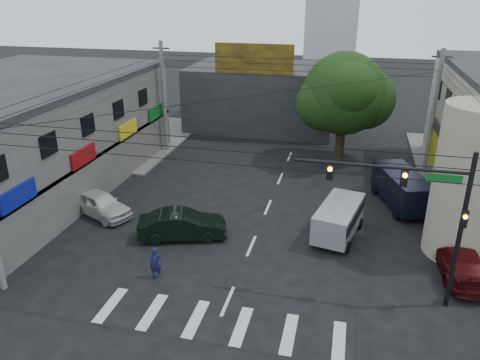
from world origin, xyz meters
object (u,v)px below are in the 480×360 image
at_px(traffic_gantry, 422,203).
at_px(silver_minivan, 338,221).
at_px(utility_pole_far_left, 164,98).
at_px(street_tree, 344,94).
at_px(utility_pole_far_right, 433,113).
at_px(maroon_sedan, 461,262).
at_px(dark_sedan, 182,225).
at_px(navy_van, 402,190).
at_px(white_compact, 100,204).
at_px(traffic_officer, 156,263).

bearing_deg(traffic_gantry, silver_minivan, 122.29).
xyz_separation_m(utility_pole_far_left, silver_minivan, (15.01, -11.76, -3.63)).
height_order(street_tree, traffic_gantry, street_tree).
bearing_deg(utility_pole_far_right, utility_pole_far_left, 180.00).
xyz_separation_m(utility_pole_far_right, maroon_sedan, (0.00, -14.29, -3.88)).
bearing_deg(utility_pole_far_right, traffic_gantry, -98.94).
distance_m(utility_pole_far_left, silver_minivan, 19.41).
distance_m(dark_sedan, navy_van, 14.25).
distance_m(white_compact, silver_minivan, 14.38).
xyz_separation_m(dark_sedan, white_compact, (-5.90, 1.49, -0.04)).
bearing_deg(utility_pole_far_right, traffic_officer, -128.58).
relative_size(white_compact, navy_van, 0.83).
xyz_separation_m(silver_minivan, traffic_officer, (-8.37, -6.24, -0.17)).
relative_size(utility_pole_far_left, white_compact, 1.90).
bearing_deg(street_tree, dark_sedan, -117.92).
relative_size(traffic_gantry, utility_pole_far_right, 0.78).
xyz_separation_m(white_compact, maroon_sedan, (20.35, -1.78, -0.04)).
bearing_deg(traffic_officer, traffic_gantry, -2.88).
xyz_separation_m(street_tree, utility_pole_far_right, (6.50, -1.00, -0.87)).
bearing_deg(traffic_gantry, utility_pole_far_right, 81.06).
relative_size(white_compact, silver_minivan, 1.01).
bearing_deg(white_compact, silver_minivan, -62.92).
bearing_deg(maroon_sedan, silver_minivan, -26.43).
relative_size(traffic_gantry, silver_minivan, 1.50).
height_order(traffic_gantry, silver_minivan, traffic_gantry).
xyz_separation_m(maroon_sedan, navy_van, (-2.24, 7.62, 0.37)).
bearing_deg(utility_pole_far_left, traffic_gantry, -42.86).
bearing_deg(navy_van, traffic_officer, 114.31).
relative_size(street_tree, utility_pole_far_right, 0.95).
height_order(utility_pole_far_right, dark_sedan, utility_pole_far_right).
distance_m(street_tree, utility_pole_far_left, 14.56).
bearing_deg(navy_van, street_tree, 10.27).
xyz_separation_m(navy_van, traffic_officer, (-12.12, -11.32, -0.29)).
distance_m(traffic_gantry, traffic_officer, 12.40).
bearing_deg(maroon_sedan, navy_van, -77.13).
xyz_separation_m(utility_pole_far_left, traffic_officer, (6.64, -18.00, -3.80)).
distance_m(street_tree, silver_minivan, 13.54).
distance_m(utility_pole_far_left, white_compact, 13.10).
distance_m(maroon_sedan, silver_minivan, 6.51).
bearing_deg(silver_minivan, navy_van, -24.21).
bearing_deg(traffic_officer, white_compact, 129.77).
relative_size(utility_pole_far_right, navy_van, 1.58).
bearing_deg(street_tree, silver_minivan, -87.70).
relative_size(street_tree, silver_minivan, 1.81).
distance_m(white_compact, traffic_officer, 8.13).
distance_m(traffic_gantry, utility_pole_far_right, 17.21).
relative_size(utility_pole_far_right, traffic_officer, 5.74).
distance_m(utility_pole_far_right, dark_sedan, 20.48).
height_order(street_tree, utility_pole_far_left, utility_pole_far_left).
bearing_deg(silver_minivan, utility_pole_far_right, -14.79).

